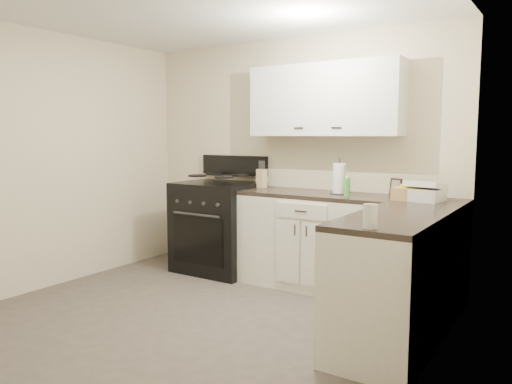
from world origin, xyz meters
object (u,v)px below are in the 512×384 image
Objects in this scene: knife_block at (262,178)px; paper_towel at (339,179)px; stove at (219,229)px; wicker_basket at (413,194)px; countertop_grill at (424,195)px.

knife_block is 0.68× the size of paper_towel.
paper_towel is at bearing 2.17° from stove.
stove is at bearing 179.02° from wicker_basket.
wicker_basket is at bearing -0.98° from stove.
wicker_basket is at bearing 4.07° from knife_block.
countertop_grill reaches higher than stove.
wicker_basket is at bearing -7.04° from paper_towel.
stove is 3.63× the size of countertop_grill.
knife_block is 0.69× the size of countertop_grill.
countertop_grill is (0.82, -0.08, -0.09)m from paper_towel.
stove is 5.26× the size of knife_block.
knife_block is 1.65m from wicker_basket.
wicker_basket reaches higher than stove.
knife_block reaches higher than countertop_grill.
knife_block reaches higher than stove.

